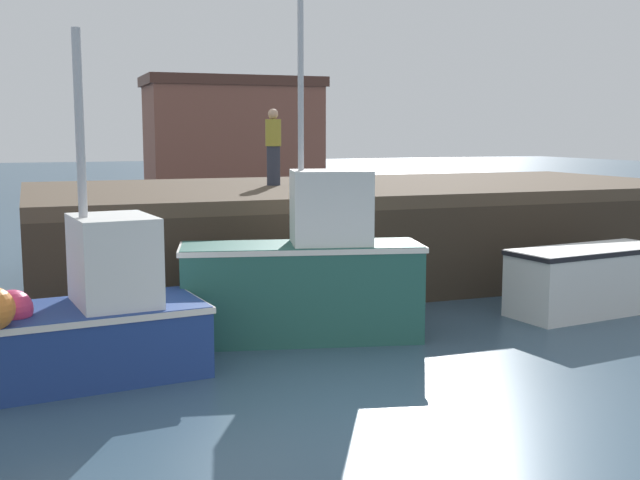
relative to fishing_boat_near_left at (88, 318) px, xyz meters
The scene contains 7 objects.
ground 4.12m from the fishing_boat_near_left, 42.58° to the right, with size 120.00×160.00×0.10m.
pier 8.25m from the fishing_boat_near_left, 38.44° to the left, with size 14.43×6.56×2.00m.
fishing_boat_near_left is the anchor object (origin of this frame).
fishing_boat_near_right 3.36m from the fishing_boat_near_left, 14.14° to the left, with size 3.81×1.94×5.64m.
fishing_boat_mid 8.51m from the fishing_boat_near_left, ahead, with size 3.16×1.53×1.16m.
dockworker 7.67m from the fishing_boat_near_left, 54.12° to the left, with size 0.34×0.34×1.63m.
warehouse 31.20m from the fishing_boat_near_left, 72.34° to the left, with size 9.01×4.28×5.93m.
Camera 1 is at (-3.61, -7.48, 3.14)m, focal length 44.10 mm.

